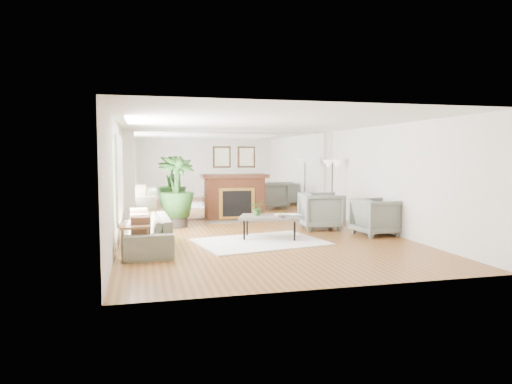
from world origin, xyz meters
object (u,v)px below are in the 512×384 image
object	(u,v)px
fireplace	(236,196)
sofa	(146,233)
potted_ficus	(177,189)
coffee_table	(270,218)
armchair_back	(321,211)
side_table	(135,230)
floor_lamp	(332,169)
armchair_front	(376,217)

from	to	relation	value
fireplace	sofa	world-z (taller)	fireplace
fireplace	potted_ficus	bearing A→B (deg)	-151.67
potted_ficus	fireplace	bearing A→B (deg)	28.33
fireplace	potted_ficus	xyz separation A→B (m)	(-1.68, -0.90, 0.29)
coffee_table	armchair_back	bearing A→B (deg)	32.72
sofa	side_table	world-z (taller)	sofa
floor_lamp	coffee_table	bearing A→B (deg)	-137.38
armchair_back	side_table	size ratio (longest dim) A/B	1.68
armchair_front	floor_lamp	xyz separation A→B (m)	(-0.10, 2.26, 1.01)
coffee_table	armchair_front	size ratio (longest dim) A/B	1.57
coffee_table	armchair_back	distance (m)	1.89
potted_ficus	floor_lamp	size ratio (longest dim) A/B	1.06
sofa	armchair_front	bearing A→B (deg)	92.52
armchair_back	floor_lamp	world-z (taller)	floor_lamp
armchair_back	potted_ficus	bearing A→B (deg)	78.55
coffee_table	floor_lamp	xyz separation A→B (m)	(2.37, 2.18, 0.97)
floor_lamp	armchair_back	bearing A→B (deg)	-123.91
sofa	floor_lamp	distance (m)	5.72
sofa	coffee_table	bearing A→B (deg)	98.42
fireplace	side_table	world-z (taller)	fireplace
side_table	coffee_table	bearing A→B (deg)	22.82
side_table	sofa	bearing A→B (deg)	74.20
fireplace	floor_lamp	distance (m)	2.76
sofa	armchair_back	size ratio (longest dim) A/B	2.23
fireplace	sofa	xyz separation A→B (m)	(-2.45, -3.53, -0.34)
armchair_front	side_table	xyz separation A→B (m)	(-5.25, -1.09, 0.07)
coffee_table	sofa	distance (m)	2.63
coffee_table	floor_lamp	distance (m)	3.36
coffee_table	sofa	xyz separation A→B (m)	(-2.59, -0.46, -0.14)
armchair_front	armchair_back	bearing A→B (deg)	32.55
fireplace	floor_lamp	world-z (taller)	fireplace
armchair_back	side_table	world-z (taller)	armchair_back
coffee_table	side_table	world-z (taller)	side_table
armchair_front	fireplace	bearing A→B (deg)	33.78
armchair_back	armchair_front	distance (m)	1.41
armchair_back	side_table	xyz separation A→B (m)	(-4.37, -2.19, 0.04)
fireplace	coffee_table	world-z (taller)	fireplace
fireplace	armchair_front	distance (m)	4.09
side_table	armchair_back	bearing A→B (deg)	26.62
armchair_front	side_table	world-z (taller)	armchair_front
coffee_table	potted_ficus	xyz separation A→B (m)	(-1.81, 2.16, 0.49)
coffee_table	armchair_front	bearing A→B (deg)	-1.99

